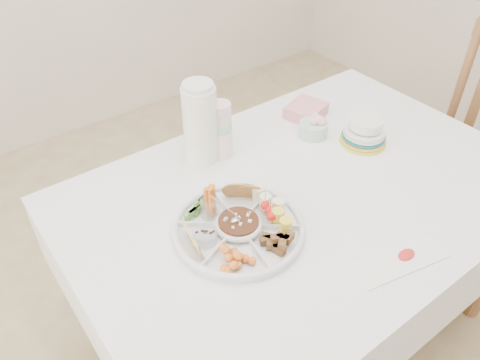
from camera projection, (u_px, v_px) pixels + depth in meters
floor at (291, 323)px, 2.00m from camera, size 4.00×4.00×0.00m
dining_table at (298, 265)px, 1.76m from camera, size 1.52×1.02×0.76m
chair at (475, 168)px, 1.95m from camera, size 0.57×0.57×1.08m
party_tray at (238, 226)px, 1.35m from camera, size 0.49×0.49×0.04m
bean_dip at (238, 224)px, 1.35m from camera, size 0.15×0.15×0.04m
tortillas at (240, 191)px, 1.44m from camera, size 0.13×0.13×0.06m
carrot_cucumber at (201, 199)px, 1.38m from camera, size 0.15×0.15×0.10m
pita_raisins at (197, 236)px, 1.29m from camera, size 0.13×0.13×0.05m
cherries at (236, 257)px, 1.24m from camera, size 0.13×0.13×0.04m
granola_chunks at (278, 241)px, 1.29m from camera, size 0.12×0.12×0.04m
banana_tomato at (278, 203)px, 1.38m from camera, size 0.16×0.16×0.10m
cup_stack at (221, 128)px, 1.59m from camera, size 0.09×0.09×0.22m
thermos at (200, 122)px, 1.55m from camera, size 0.11×0.11×0.30m
flower_bowl at (314, 126)px, 1.73m from camera, size 0.13×0.13×0.08m
napkin_stack at (306, 111)px, 1.85m from camera, size 0.18×0.16×0.05m
plate_stack at (365, 130)px, 1.68m from camera, size 0.22×0.22×0.11m
placemat at (399, 261)px, 1.28m from camera, size 0.29×0.15×0.01m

